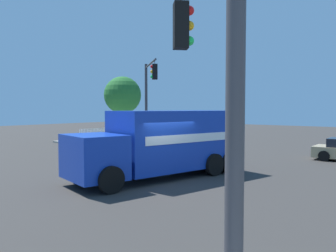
% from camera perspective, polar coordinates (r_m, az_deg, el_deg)
% --- Properties ---
extents(ground_plane, '(100.00, 100.00, 0.00)m').
position_cam_1_polar(ground_plane, '(14.38, -1.90, -9.27)').
color(ground_plane, '#33302D').
extents(sidewalk_corner_near, '(11.00, 11.00, 0.14)m').
position_cam_1_polar(sidewalk_corner_near, '(31.24, -4.87, -2.50)').
color(sidewalk_corner_near, '#9E998E').
rests_on(sidewalk_corner_near, ground).
extents(delivery_truck, '(8.22, 4.47, 2.95)m').
position_cam_1_polar(delivery_truck, '(14.96, -0.90, -2.85)').
color(delivery_truck, '#1438AD').
rests_on(delivery_truck, ground).
extents(traffic_light_primary, '(2.97, 2.92, 5.59)m').
position_cam_1_polar(traffic_light_primary, '(4.83, 6.65, 12.18)').
color(traffic_light_primary, '#38383D').
rests_on(traffic_light_primary, sidewalk_corner_far).
extents(traffic_light_secondary, '(2.91, 3.36, 6.15)m').
position_cam_1_polar(traffic_light_secondary, '(23.39, -3.31, 5.76)').
color(traffic_light_secondary, '#38383D').
rests_on(traffic_light_secondary, sidewalk_corner_near).
extents(pedestrian_near_corner, '(0.28, 0.52, 1.72)m').
position_cam_1_polar(pedestrian_near_corner, '(29.32, -9.94, -0.83)').
color(pedestrian_near_corner, black).
rests_on(pedestrian_near_corner, sidewalk_corner_near).
extents(pedestrian_crossing, '(0.24, 0.53, 1.77)m').
position_cam_1_polar(pedestrian_crossing, '(32.19, -3.50, -0.39)').
color(pedestrian_crossing, '#4C4C51').
rests_on(pedestrian_crossing, sidewalk_corner_near).
extents(picket_fence_run, '(5.50, 0.05, 0.95)m').
position_cam_1_polar(picket_fence_run, '(34.95, -11.23, -1.06)').
color(picket_fence_run, silver).
rests_on(picket_fence_run, sidewalk_corner_near).
extents(shade_tree_near, '(3.67, 3.67, 6.09)m').
position_cam_1_polar(shade_tree_near, '(33.65, -7.73, 5.21)').
color(shade_tree_near, brown).
rests_on(shade_tree_near, sidewalk_corner_near).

